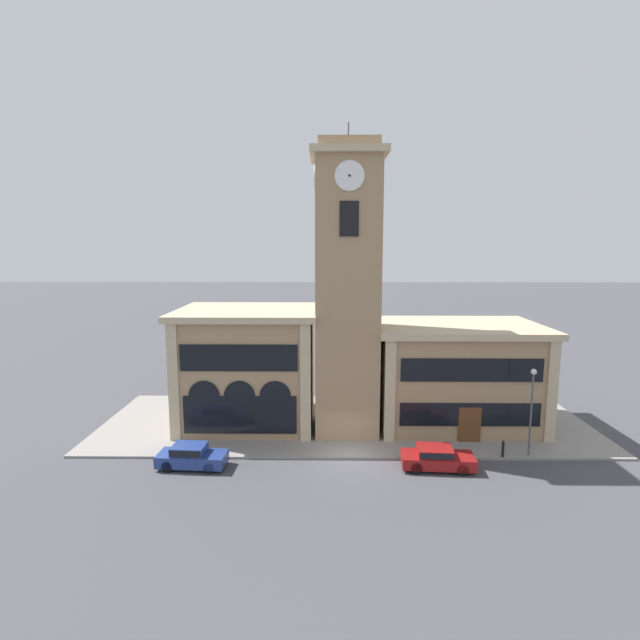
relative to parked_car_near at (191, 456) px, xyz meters
The scene contains 9 objects.
ground_plane 9.62m from the parked_car_near, ahead, with size 300.00×300.00×0.00m, color #424247.
sidewalk_kerb 12.13m from the parked_car_near, 38.18° to the left, with size 35.74×12.68×0.15m.
clock_tower 14.60m from the parked_car_near, 32.18° to the left, with size 5.02×5.02×21.18m.
town_hall_left_wing 8.89m from the parked_car_near, 73.45° to the left, with size 10.19×8.69×8.59m.
town_hall_right_wing 19.57m from the parked_car_near, 23.81° to the left, with size 12.11×8.69×7.51m.
parked_car_near is the anchor object (origin of this frame).
parked_car_mid 14.69m from the parked_car_near, ahead, with size 4.38×2.12×1.33m.
street_lamp 21.15m from the parked_car_near, ahead, with size 0.36×0.36×5.54m.
bollard 19.16m from the parked_car_near, ahead, with size 0.18×0.18×1.06m.
Camera 1 is at (-1.46, -29.37, 13.22)m, focal length 28.00 mm.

